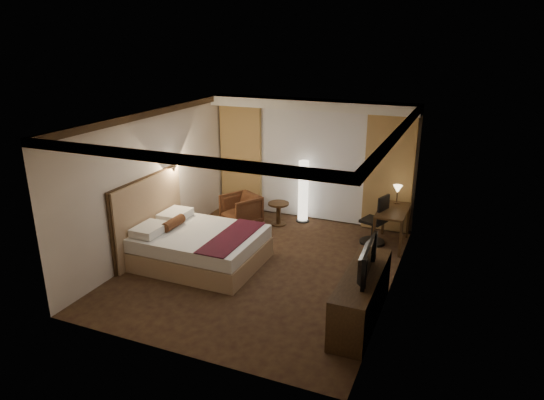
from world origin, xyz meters
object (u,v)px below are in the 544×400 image
at_px(armchair, 241,208).
at_px(office_chair, 374,219).
at_px(desk, 392,227).
at_px(television, 362,253).
at_px(side_table, 279,214).
at_px(dresser, 361,297).
at_px(bed, 201,247).
at_px(floor_lamp, 303,191).

relative_size(armchair, office_chair, 0.71).
distance_m(desk, television, 2.96).
distance_m(side_table, dresser, 3.94).
bearing_deg(dresser, side_table, 129.76).
xyz_separation_m(desk, television, (0.02, -2.88, 0.69)).
height_order(bed, desk, desk).
bearing_deg(office_chair, television, -64.05).
xyz_separation_m(bed, desk, (3.06, 2.17, 0.06)).
bearing_deg(bed, side_table, 75.68).
height_order(armchair, desk, desk).
bearing_deg(armchair, floor_lamp, 60.16).
distance_m(floor_lamp, television, 4.02).
bearing_deg(side_table, dresser, -50.24).
bearing_deg(floor_lamp, armchair, -150.51).
relative_size(bed, office_chair, 2.07).
height_order(armchair, side_table, armchair).
height_order(floor_lamp, desk, floor_lamp).
distance_m(bed, desk, 3.75).
bearing_deg(side_table, desk, -3.48).
height_order(side_table, television, television).
bearing_deg(office_chair, side_table, -167.01).
bearing_deg(floor_lamp, dresser, -58.56).
relative_size(bed, dresser, 1.11).
xyz_separation_m(floor_lamp, office_chair, (1.69, -0.60, -0.18)).
distance_m(desk, office_chair, 0.39).
bearing_deg(armchair, bed, -54.12).
xyz_separation_m(floor_lamp, television, (2.07, -3.43, 0.36)).
distance_m(armchair, floor_lamp, 1.42).
bearing_deg(floor_lamp, television, -58.93).
relative_size(bed, desk, 1.96).
bearing_deg(bed, armchair, 95.22).
bearing_deg(desk, dresser, -89.01).
relative_size(armchair, floor_lamp, 0.52).
relative_size(office_chair, television, 0.97).
xyz_separation_m(armchair, floor_lamp, (1.20, 0.68, 0.34)).
xyz_separation_m(side_table, desk, (2.47, -0.15, 0.12)).
height_order(bed, side_table, bed).
xyz_separation_m(floor_lamp, desk, (2.05, -0.55, -0.33)).
bearing_deg(desk, television, -89.60).
xyz_separation_m(side_table, dresser, (2.52, -3.03, 0.12)).
xyz_separation_m(dresser, television, (-0.03, 0.00, 0.68)).
distance_m(office_chair, television, 2.90).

